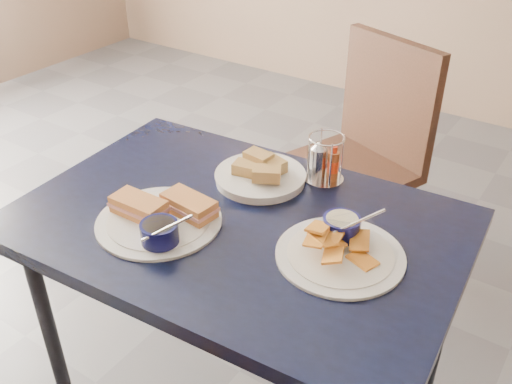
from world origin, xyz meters
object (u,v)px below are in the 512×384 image
Objects in this scene: bread_basket at (261,174)px; sandwich_plate at (161,216)px; chair_far at (358,143)px; condiment_caddy at (324,161)px; plantain_plate at (340,245)px; dining_table at (238,242)px.

sandwich_plate is at bearing -106.04° from bread_basket.
chair_far is 6.95× the size of condiment_caddy.
bread_basket is 1.83× the size of condiment_caddy.
sandwich_plate is 1.08× the size of plantain_plate.
condiment_caddy reaches higher than plantain_plate.
sandwich_plate is (-0.06, -1.05, 0.23)m from chair_far.
condiment_caddy is at bearing 61.42° from sandwich_plate.
condiment_caddy is (0.17, -0.64, 0.26)m from chair_far.
plantain_plate is 2.19× the size of condiment_caddy.
dining_table is 0.94m from chair_far.
sandwich_plate is at bearing -139.35° from dining_table.
dining_table is 0.33m from condiment_caddy.
chair_far is 3.79× the size of bread_basket.
plantain_plate is at bearing -68.28° from chair_far.
plantain_plate is 0.36m from bread_basket.
sandwich_plate is (-0.14, -0.12, 0.10)m from dining_table.
plantain_plate is 0.33m from condiment_caddy.
chair_far reaches higher than condiment_caddy.
sandwich_plate reaches higher than dining_table.
condiment_caddy reaches higher than dining_table.
chair_far is 3.17× the size of plantain_plate.
plantain_plate is (0.27, 0.03, 0.09)m from dining_table.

